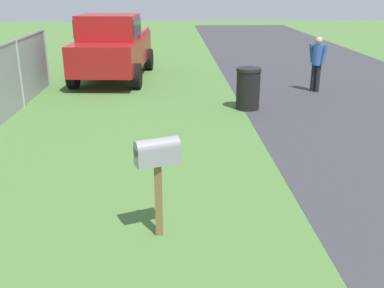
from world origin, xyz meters
TOP-DOWN VIEW (x-y plane):
  - mailbox at (5.95, 0.81)m, footprint 0.37×0.56m
  - pickup_truck at (15.76, 2.53)m, footprint 4.92×2.44m
  - trash_bin at (11.84, -1.27)m, footprint 0.61×0.61m
  - pedestrian at (13.68, -3.55)m, footprint 0.38×0.44m

SIDE VIEW (x-z plane):
  - trash_bin at x=11.84m, z-range 0.00..1.04m
  - pedestrian at x=13.68m, z-range 0.12..1.69m
  - mailbox at x=5.95m, z-range 0.38..1.66m
  - pickup_truck at x=15.76m, z-range 0.06..2.15m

